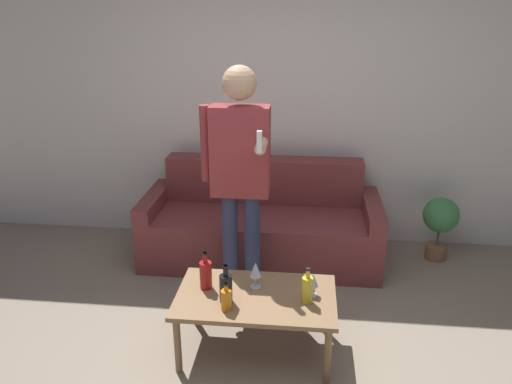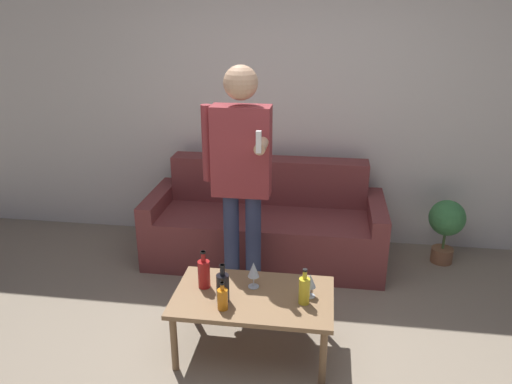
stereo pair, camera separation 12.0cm
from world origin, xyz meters
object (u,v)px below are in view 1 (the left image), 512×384
couch (261,225)px  person_standing_front (240,168)px  bottle_orange (226,299)px  coffee_table (256,301)px

couch → person_standing_front: (-0.09, -0.68, 0.75)m
couch → bottle_orange: (-0.07, -1.48, 0.18)m
couch → person_standing_front: 1.02m
bottle_orange → coffee_table: bearing=47.7°
couch → person_standing_front: bearing=-97.7°
couch → bottle_orange: 1.49m
bottle_orange → person_standing_front: person_standing_front is taller
couch → coffee_table: bearing=-86.1°
bottle_orange → person_standing_front: bearing=91.6°
couch → coffee_table: couch is taller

